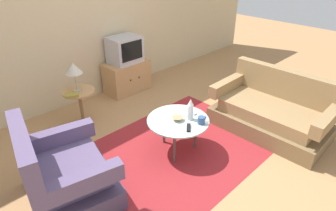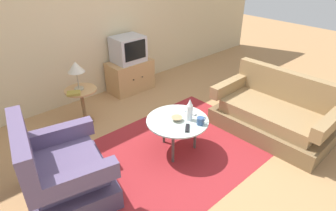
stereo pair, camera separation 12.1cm
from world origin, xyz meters
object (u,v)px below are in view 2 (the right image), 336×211
(couch, at_px, (274,115))
(tv_stand, at_px, (130,76))
(vase, at_px, (190,110))
(bowl, at_px, (177,119))
(tv_remote_dark, at_px, (187,128))
(armchair, at_px, (62,172))
(tv_remote_silver, at_px, (191,113))
(table_lamp, at_px, (76,68))
(coffee_table, at_px, (177,123))
(mug, at_px, (201,121))
(book, at_px, (74,93))
(television, at_px, (128,49))
(side_table, at_px, (82,99))

(couch, xyz_separation_m, tv_stand, (-0.70, 2.51, 0.00))
(vase, bearing_deg, bowl, 144.66)
(tv_stand, relative_size, tv_remote_dark, 5.21)
(armchair, xyz_separation_m, couch, (2.76, -0.86, -0.03))
(couch, xyz_separation_m, tv_remote_silver, (-1.09, 0.61, 0.20))
(vase, distance_m, bowl, 0.19)
(couch, distance_m, table_lamp, 2.88)
(armchair, height_order, vase, armchair)
(tv_stand, bearing_deg, table_lamp, -159.92)
(tv_remote_silver, bearing_deg, couch, 58.43)
(armchair, distance_m, coffee_table, 1.46)
(vase, relative_size, tv_remote_silver, 1.75)
(coffee_table, xyz_separation_m, mug, (0.14, -0.26, 0.09))
(coffee_table, distance_m, vase, 0.23)
(armchair, xyz_separation_m, book, (0.72, 1.10, 0.27))
(vase, distance_m, tv_remote_dark, 0.25)
(table_lamp, bearing_deg, armchair, -125.34)
(television, height_order, tv_remote_silver, television)
(tv_stand, distance_m, mug, 2.23)
(couch, height_order, vase, couch)
(tv_remote_silver, bearing_deg, tv_stand, 166.10)
(vase, bearing_deg, armchair, 167.19)
(tv_stand, distance_m, television, 0.51)
(mug, height_order, bowl, mug)
(coffee_table, height_order, tv_remote_silver, tv_remote_silver)
(couch, relative_size, tv_remote_dark, 10.50)
(tv_stand, xyz_separation_m, bowl, (-0.64, -1.91, 0.22))
(side_table, height_order, television, television)
(side_table, relative_size, tv_remote_dark, 3.67)
(coffee_table, height_order, table_lamp, table_lamp)
(vase, height_order, tv_remote_silver, vase)
(mug, relative_size, book, 0.62)
(armchair, xyz_separation_m, vase, (1.55, -0.35, 0.30))
(television, distance_m, tv_remote_silver, 1.98)
(couch, height_order, tv_remote_silver, couch)
(side_table, xyz_separation_m, tv_remote_dark, (0.51, -1.67, 0.08))
(table_lamp, height_order, book, table_lamp)
(table_lamp, distance_m, tv_remote_silver, 1.73)
(tv_remote_dark, bearing_deg, coffee_table, 35.93)
(armchair, xyz_separation_m, tv_remote_dark, (1.38, -0.48, 0.17))
(television, relative_size, book, 2.42)
(armchair, xyz_separation_m, tv_remote_silver, (1.67, -0.26, 0.17))
(television, bearing_deg, armchair, -141.18)
(bowl, relative_size, tv_remote_dark, 0.93)
(table_lamp, bearing_deg, mug, -67.43)
(armchair, height_order, mug, armchair)
(tv_stand, bearing_deg, bowl, -108.52)
(couch, distance_m, tv_stand, 2.61)
(table_lamp, xyz_separation_m, bowl, (0.56, -1.47, -0.40))
(table_lamp, bearing_deg, coffee_table, -68.52)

